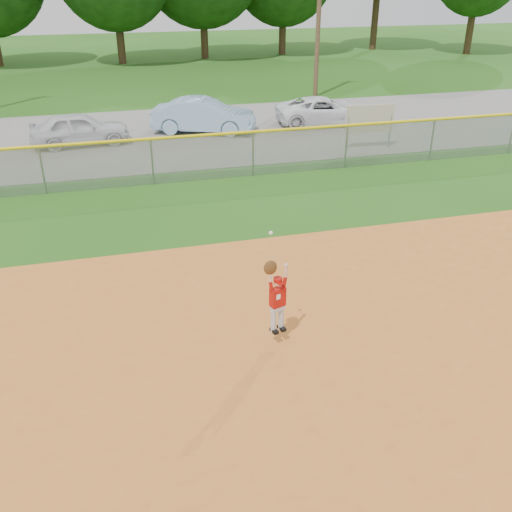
{
  "coord_description": "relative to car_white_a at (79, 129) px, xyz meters",
  "views": [
    {
      "loc": [
        -1.36,
        -7.85,
        6.28
      ],
      "look_at": [
        1.3,
        2.04,
        1.1
      ],
      "focal_mm": 40.0,
      "sensor_mm": 36.0,
      "label": 1
    }
  ],
  "objects": [
    {
      "name": "ground",
      "position": [
        2.3,
        -15.3,
        -0.67
      ],
      "size": [
        120.0,
        120.0,
        0.0
      ],
      "primitive_type": "plane",
      "color": "#215212",
      "rests_on": "ground"
    },
    {
      "name": "parking_strip",
      "position": [
        2.3,
        0.7,
        -0.66
      ],
      "size": [
        44.0,
        10.0,
        0.03
      ],
      "primitive_type": "cube",
      "color": "slate",
      "rests_on": "ground"
    },
    {
      "name": "car_white_a",
      "position": [
        0.0,
        0.0,
        0.0
      ],
      "size": [
        3.88,
        1.82,
        1.28
      ],
      "primitive_type": "imported",
      "rotation": [
        0.0,
        0.0,
        1.65
      ],
      "color": "silver",
      "rests_on": "parking_strip"
    },
    {
      "name": "car_blue",
      "position": [
        5.05,
        0.67,
        0.07
      ],
      "size": [
        4.54,
        2.98,
        1.41
      ],
      "primitive_type": "imported",
      "rotation": [
        0.0,
        0.0,
        1.19
      ],
      "color": "#8BB1D0",
      "rests_on": "parking_strip"
    },
    {
      "name": "car_white_b",
      "position": [
        10.48,
        0.71,
        -0.05
      ],
      "size": [
        4.38,
        2.27,
        1.18
      ],
      "primitive_type": "imported",
      "rotation": [
        0.0,
        0.0,
        1.5
      ],
      "color": "white",
      "rests_on": "parking_strip"
    },
    {
      "name": "sponsor_sign",
      "position": [
        10.75,
        -3.36,
        0.45
      ],
      "size": [
        1.91,
        0.21,
        1.7
      ],
      "color": "gray",
      "rests_on": "ground"
    },
    {
      "name": "outfield_fence",
      "position": [
        2.3,
        -5.3,
        0.21
      ],
      "size": [
        40.06,
        0.1,
        1.55
      ],
      "color": "gray",
      "rests_on": "ground"
    },
    {
      "name": "power_lines",
      "position": [
        3.3,
        6.7,
        4.01
      ],
      "size": [
        19.4,
        0.24,
        9.0
      ],
      "color": "#4C3823",
      "rests_on": "ground"
    },
    {
      "name": "ballplayer",
      "position": [
        3.58,
        -14.77,
        0.37
      ],
      "size": [
        0.49,
        0.26,
        2.05
      ],
      "color": "silver",
      "rests_on": "ground"
    }
  ]
}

